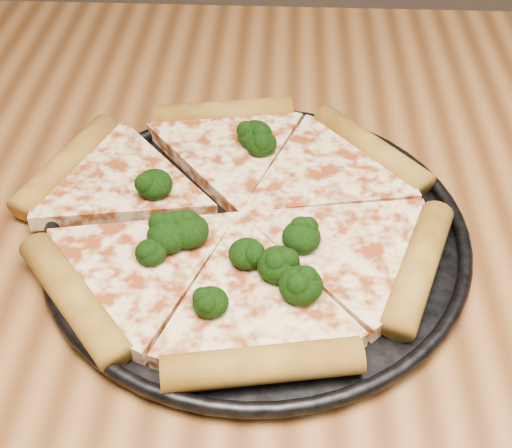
{
  "coord_description": "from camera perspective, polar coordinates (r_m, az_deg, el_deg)",
  "views": [
    {
      "loc": [
        -0.09,
        -0.39,
        1.14
      ],
      "look_at": [
        -0.11,
        0.01,
        0.77
      ],
      "focal_mm": 47.38,
      "sensor_mm": 36.0,
      "label": 1
    }
  ],
  "objects": [
    {
      "name": "dining_table",
      "position": [
        0.63,
        9.77,
        -8.42
      ],
      "size": [
        1.2,
        0.9,
        0.75
      ],
      "color": "brown",
      "rests_on": "ground"
    },
    {
      "name": "broccoli_florets",
      "position": [
        0.54,
        -2.07,
        0.17
      ],
      "size": [
        0.16,
        0.23,
        0.02
      ],
      "color": "black",
      "rests_on": "pizza"
    },
    {
      "name": "pizza_pan",
      "position": [
        0.56,
        0.0,
        -0.62
      ],
      "size": [
        0.35,
        0.35,
        0.02
      ],
      "color": "black",
      "rests_on": "dining_table"
    },
    {
      "name": "pizza",
      "position": [
        0.56,
        -1.72,
        0.92
      ],
      "size": [
        0.37,
        0.35,
        0.03
      ],
      "rotation": [
        0.0,
        0.0,
        0.17
      ],
      "color": "#FFDB9C",
      "rests_on": "pizza_pan"
    }
  ]
}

